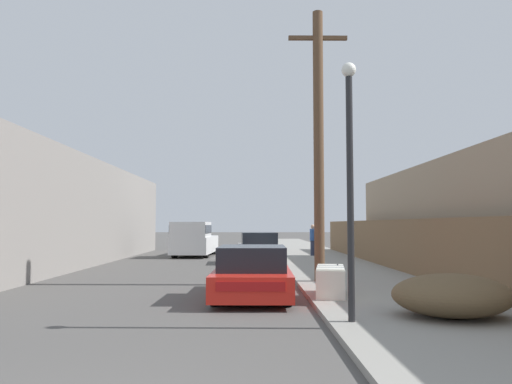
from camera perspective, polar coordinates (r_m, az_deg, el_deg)
The scene contains 11 objects.
sidewalk_curb at distance 26.98m, azimuth 6.86°, elevation -7.39°, with size 4.20×63.00×0.12m, color gray.
discarded_fridge at distance 12.16m, azimuth 8.51°, elevation -10.03°, with size 0.90×1.71×0.71m.
parked_sports_car_red at distance 12.43m, azimuth -0.42°, elevation -9.36°, with size 1.92×4.38×1.28m.
car_parked_mid at distance 23.37m, azimuth 0.28°, elevation -6.50°, with size 2.03×4.46×1.43m.
pickup_truck at distance 28.29m, azimuth -7.11°, elevation -5.40°, with size 2.28×5.43×1.93m.
utility_pole at distance 15.28m, azimuth 7.17°, elevation 5.83°, with size 1.80×0.31×8.21m.
street_lamp at distance 8.98m, azimuth 10.68°, elevation 2.61°, with size 0.26×0.26×4.58m.
brush_pile at distance 9.96m, azimuth 21.45°, elevation -10.93°, with size 2.16×1.93×0.78m.
wooden_fence at distance 20.08m, azimuth 15.13°, elevation -5.73°, with size 0.08×29.04×1.86m, color brown.
building_left_block at distance 24.54m, azimuth -25.15°, elevation -2.14°, with size 7.00×25.46×4.65m, color gray.
pedestrian at distance 27.31m, azimuth 6.53°, elevation -5.42°, with size 0.34×0.34×1.67m.
Camera 1 is at (1.85, -3.20, 1.81)m, focal length 35.00 mm.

